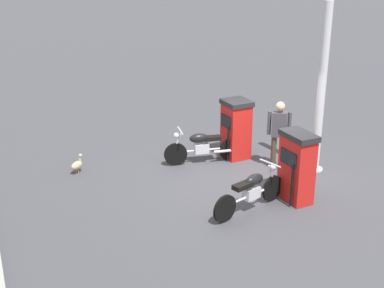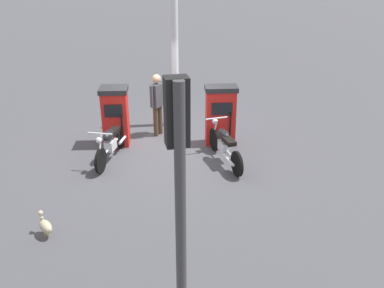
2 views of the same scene
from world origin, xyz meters
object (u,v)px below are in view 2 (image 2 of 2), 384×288
at_px(fuel_pump_near, 116,116).
at_px(canopy_support_pole, 175,58).
at_px(roadside_traffic_light, 179,177).
at_px(attendant_person, 157,101).
at_px(wandering_duck, 45,226).
at_px(motorcycle_far_pump, 224,144).
at_px(motorcycle_near_pump, 111,143).
at_px(fuel_pump_far, 221,115).

xyz_separation_m(fuel_pump_near, canopy_support_pole, (-1.40, 1.52, 1.17)).
xyz_separation_m(fuel_pump_near, roadside_traffic_light, (6.13, 1.72, 1.55)).
distance_m(attendant_person, wandering_duck, 4.95).
height_order(motorcycle_far_pump, roadside_traffic_light, roadside_traffic_light).
relative_size(fuel_pump_near, motorcycle_far_pump, 0.79).
xyz_separation_m(roadside_traffic_light, canopy_support_pole, (-7.53, -0.20, -0.38)).
height_order(motorcycle_near_pump, motorcycle_far_pump, motorcycle_near_pump).
bearing_deg(fuel_pump_near, canopy_support_pole, 132.63).
relative_size(wandering_duck, canopy_support_pole, 0.11).
bearing_deg(motorcycle_near_pump, motorcycle_far_pump, 86.69).
bearing_deg(roadside_traffic_light, canopy_support_pole, -178.46).
height_order(fuel_pump_near, roadside_traffic_light, roadside_traffic_light).
height_order(motorcycle_near_pump, canopy_support_pole, canopy_support_pole).
relative_size(fuel_pump_far, wandering_duck, 3.45).
height_order(fuel_pump_near, fuel_pump_far, fuel_pump_far).
bearing_deg(attendant_person, roadside_traffic_light, 5.74).
xyz_separation_m(fuel_pump_near, motorcycle_far_pump, (1.11, 2.71, -0.32)).
bearing_deg(canopy_support_pole, motorcycle_near_pump, -32.81).
distance_m(fuel_pump_far, canopy_support_pole, 2.17).
xyz_separation_m(attendant_person, wandering_duck, (4.59, -1.69, -0.77)).
distance_m(fuel_pump_near, canopy_support_pole, 2.37).
height_order(fuel_pump_far, motorcycle_far_pump, fuel_pump_far).
relative_size(motorcycle_near_pump, canopy_support_pole, 0.49).
distance_m(motorcycle_near_pump, roadside_traffic_light, 5.77).
height_order(fuel_pump_near, motorcycle_far_pump, fuel_pump_near).
relative_size(motorcycle_near_pump, roadside_traffic_light, 0.59).
distance_m(fuel_pump_near, roadside_traffic_light, 6.56).
height_order(attendant_person, canopy_support_pole, canopy_support_pole).
height_order(fuel_pump_near, attendant_person, attendant_person).
relative_size(motorcycle_far_pump, wandering_duck, 4.31).
distance_m(motorcycle_near_pump, canopy_support_pole, 3.17).
relative_size(attendant_person, wandering_duck, 3.79).
xyz_separation_m(fuel_pump_far, motorcycle_near_pump, (0.95, -2.70, -0.34)).
bearing_deg(canopy_support_pole, motorcycle_far_pump, 25.55).
bearing_deg(motorcycle_far_pump, roadside_traffic_light, -11.19).
relative_size(motorcycle_far_pump, attendant_person, 1.14).
relative_size(motorcycle_far_pump, roadside_traffic_light, 0.57).
relative_size(motorcycle_near_pump, motorcycle_far_pump, 1.03).
xyz_separation_m(fuel_pump_near, motorcycle_near_pump, (0.95, 0.00, -0.33)).
relative_size(fuel_pump_far, canopy_support_pole, 0.38).
bearing_deg(roadside_traffic_light, wandering_duck, -132.27).
relative_size(motorcycle_near_pump, wandering_duck, 4.44).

